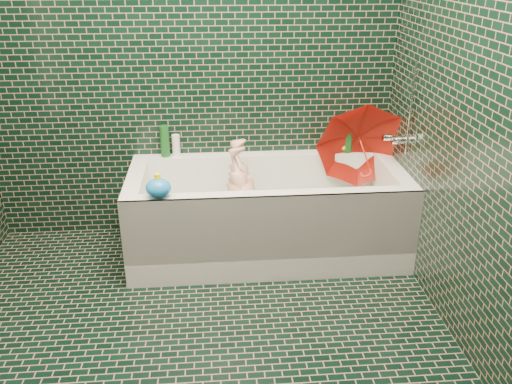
{
  "coord_description": "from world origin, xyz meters",
  "views": [
    {
      "loc": [
        0.12,
        -2.03,
        1.78
      ],
      "look_at": [
        0.36,
        0.82,
        0.51
      ],
      "focal_mm": 38.0,
      "sensor_mm": 36.0,
      "label": 1
    }
  ],
  "objects": [
    {
      "name": "floor",
      "position": [
        0.0,
        0.0,
        0.0
      ],
      "size": [
        2.8,
        2.8,
        0.0
      ],
      "primitive_type": "plane",
      "color": "black",
      "rests_on": "ground"
    },
    {
      "name": "wall_back",
      "position": [
        0.0,
        1.4,
        1.25
      ],
      "size": [
        2.8,
        0.0,
        2.8
      ],
      "primitive_type": "plane",
      "rotation": [
        1.57,
        0.0,
        0.0
      ],
      "color": "black",
      "rests_on": "floor"
    },
    {
      "name": "wall_front",
      "position": [
        0.0,
        -1.4,
        1.25
      ],
      "size": [
        2.8,
        0.0,
        2.8
      ],
      "primitive_type": "plane",
      "rotation": [
        -1.57,
        0.0,
        0.0
      ],
      "color": "black",
      "rests_on": "floor"
    },
    {
      "name": "wall_right",
      "position": [
        1.3,
        0.0,
        1.25
      ],
      "size": [
        0.0,
        2.8,
        2.8
      ],
      "primitive_type": "plane",
      "rotation": [
        1.57,
        0.0,
        -1.57
      ],
      "color": "black",
      "rests_on": "floor"
    },
    {
      "name": "bathtub",
      "position": [
        0.45,
        1.01,
        0.21
      ],
      "size": [
        1.7,
        0.75,
        0.55
      ],
      "color": "white",
      "rests_on": "floor"
    },
    {
      "name": "bath_mat",
      "position": [
        0.45,
        1.02,
        0.16
      ],
      "size": [
        1.35,
        0.47,
        0.01
      ],
      "primitive_type": "cube",
      "color": "green",
      "rests_on": "bathtub"
    },
    {
      "name": "water",
      "position": [
        0.45,
        1.02,
        0.3
      ],
      "size": [
        1.48,
        0.53,
        0.0
      ],
      "primitive_type": "cube",
      "color": "silver",
      "rests_on": "bathtub"
    },
    {
      "name": "faucet",
      "position": [
        1.26,
        1.02,
        0.77
      ],
      "size": [
        0.18,
        0.19,
        0.55
      ],
      "color": "silver",
      "rests_on": "wall_right"
    },
    {
      "name": "child",
      "position": [
        0.33,
        1.02,
        0.31
      ],
      "size": [
        0.91,
        0.45,
        0.35
      ],
      "primitive_type": "imported",
      "rotation": [
        -1.4,
        0.0,
        -1.74
      ],
      "color": "#E6A28F",
      "rests_on": "bathtub"
    },
    {
      "name": "umbrella",
      "position": [
        1.07,
        1.1,
        0.62
      ],
      "size": [
        0.76,
        0.7,
        0.76
      ],
      "primitive_type": "imported",
      "rotation": [
        0.19,
        -0.38,
        -0.15
      ],
      "color": "red",
      "rests_on": "bathtub"
    },
    {
      "name": "soap_bottle_a",
      "position": [
        1.2,
        1.33,
        0.55
      ],
      "size": [
        0.1,
        0.1,
        0.22
      ],
      "primitive_type": "imported",
      "rotation": [
        0.0,
        0.0,
        -0.23
      ],
      "color": "white",
      "rests_on": "bathtub"
    },
    {
      "name": "soap_bottle_b",
      "position": [
        1.15,
        1.32,
        0.55
      ],
      "size": [
        0.12,
        0.12,
        0.21
      ],
      "primitive_type": "imported",
      "rotation": [
        0.0,
        0.0,
        -0.3
      ],
      "color": "#4C1D6E",
      "rests_on": "bathtub"
    },
    {
      "name": "soap_bottle_c",
      "position": [
        1.08,
        1.37,
        0.55
      ],
      "size": [
        0.13,
        0.13,
        0.15
      ],
      "primitive_type": "imported",
      "rotation": [
        0.0,
        0.0,
        0.14
      ],
      "color": "#154C1A",
      "rests_on": "bathtub"
    },
    {
      "name": "bottle_right_tall",
      "position": [
        1.02,
        1.33,
        0.65
      ],
      "size": [
        0.07,
        0.07,
        0.21
      ],
      "primitive_type": "cylinder",
      "rotation": [
        0.0,
        0.0,
        0.34
      ],
      "color": "#154C1A",
      "rests_on": "bathtub"
    },
    {
      "name": "bottle_right_pump",
      "position": [
        1.25,
        1.36,
        0.63
      ],
      "size": [
        0.07,
        0.07,
        0.16
      ],
      "primitive_type": "cylinder",
      "rotation": [
        0.0,
        0.0,
        0.42
      ],
      "color": "silver",
      "rests_on": "bathtub"
    },
    {
      "name": "bottle_left_tall",
      "position": [
        -0.19,
        1.35,
        0.65
      ],
      "size": [
        0.07,
        0.07,
        0.21
      ],
      "primitive_type": "cylinder",
      "rotation": [
        0.0,
        0.0,
        0.18
      ],
      "color": "#154C1A",
      "rests_on": "bathtub"
    },
    {
      "name": "bottle_left_short",
      "position": [
        -0.12,
        1.36,
        0.62
      ],
      "size": [
        0.06,
        0.06,
        0.14
      ],
      "primitive_type": "cylinder",
      "rotation": [
        0.0,
        0.0,
        0.27
      ],
      "color": "white",
      "rests_on": "bathtub"
    },
    {
      "name": "rubber_duck",
      "position": [
        1.0,
        1.35,
        0.59
      ],
      "size": [
        0.12,
        0.09,
        0.1
      ],
      "rotation": [
        0.0,
        0.0,
        0.17
      ],
      "color": "#FCF719",
      "rests_on": "bathtub"
    },
    {
      "name": "bath_toy",
      "position": [
        -0.18,
        0.69,
        0.61
      ],
      "size": [
        0.16,
        0.14,
        0.14
      ],
      "rotation": [
        0.0,
        0.0,
        -0.22
      ],
      "color": "blue",
      "rests_on": "bathtub"
    }
  ]
}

